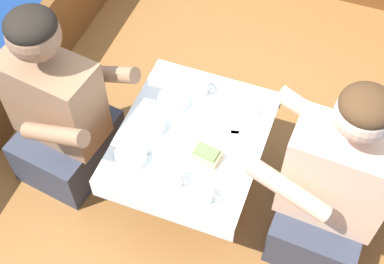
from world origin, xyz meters
The scene contains 19 objects.
ground_plane centered at (0.00, 0.00, 0.00)m, with size 60.00×60.00×0.00m, color navy.
boat_deck centered at (0.00, 0.00, 0.13)m, with size 2.07×3.39×0.26m, color brown.
cockpit_table centered at (0.00, 0.04, 0.63)m, with size 0.60×0.70×0.43m.
person_port centered at (-0.60, -0.02, 0.64)m, with size 0.56×0.50×0.95m.
person_starboard centered at (0.60, 0.01, 0.64)m, with size 0.54×0.46×0.97m.
plate_sandwich centered at (0.10, -0.05, 0.69)m, with size 0.19×0.19×0.01m.
plate_bread centered at (0.14, 0.26, 0.69)m, with size 0.19×0.19×0.01m.
sandwich centered at (0.10, -0.05, 0.72)m, with size 0.12×0.09×0.05m.
bowl_port_near centered at (-0.14, 0.17, 0.71)m, with size 0.13×0.13×0.04m.
bowl_starboard_near centered at (-0.18, 0.02, 0.71)m, with size 0.13×0.13×0.04m.
bowl_center_far centered at (-0.19, -0.16, 0.71)m, with size 0.13×0.13×0.04m.
coffee_cup_port centered at (0.15, -0.22, 0.71)m, with size 0.10×0.07×0.05m.
coffee_cup_starboard centered at (0.02, -0.20, 0.72)m, with size 0.10×0.07×0.07m.
coffee_cup_center centered at (-0.05, 0.27, 0.72)m, with size 0.10×0.07×0.07m.
utensil_fork_port centered at (0.12, 0.10, 0.69)m, with size 0.17×0.06×0.00m.
utensil_knife_starboard centered at (0.15, 0.12, 0.69)m, with size 0.17×0.03×0.00m.
utensil_spoon_center centered at (0.22, -0.10, 0.69)m, with size 0.10×0.15×0.01m.
utensil_spoon_starboard centered at (-0.03, -0.10, 0.69)m, with size 0.17×0.03×0.01m.
utensil_knife_port centered at (-0.21, -0.26, 0.69)m, with size 0.17×0.05×0.00m.
Camera 1 is at (0.46, -1.18, 2.48)m, focal length 50.00 mm.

